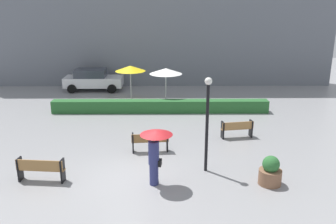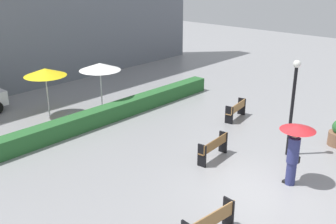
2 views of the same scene
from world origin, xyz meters
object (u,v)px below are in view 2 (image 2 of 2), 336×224
(bench_near_left, at_px, (210,223))
(lamp_post, at_px, (293,98))
(bench_mid_center, at_px, (214,147))
(pedestrian_with_umbrella, at_px, (295,144))
(patio_umbrella_white, at_px, (100,67))
(bench_far_right, at_px, (236,109))
(patio_umbrella_yellow, at_px, (45,72))

(bench_near_left, bearing_deg, lamp_post, 7.89)
(bench_mid_center, bearing_deg, pedestrian_with_umbrella, -84.16)
(pedestrian_with_umbrella, relative_size, patio_umbrella_white, 0.87)
(pedestrian_with_umbrella, height_order, patio_umbrella_white, patio_umbrella_white)
(bench_far_right, relative_size, patio_umbrella_white, 0.66)
(bench_near_left, height_order, bench_mid_center, bench_near_left)
(pedestrian_with_umbrella, bearing_deg, patio_umbrella_yellow, 99.37)
(bench_near_left, xyz_separation_m, lamp_post, (6.07, 0.84, 1.75))
(pedestrian_with_umbrella, distance_m, lamp_post, 2.37)
(bench_near_left, height_order, patio_umbrella_white, patio_umbrella_white)
(patio_umbrella_white, bearing_deg, bench_far_right, -59.01)
(bench_mid_center, xyz_separation_m, patio_umbrella_white, (0.70, 7.36, 1.68))
(bench_mid_center, xyz_separation_m, patio_umbrella_yellow, (-1.59, 8.51, 1.65))
(patio_umbrella_white, bearing_deg, patio_umbrella_yellow, 153.40)
(bench_mid_center, bearing_deg, patio_umbrella_yellow, 100.58)
(patio_umbrella_yellow, bearing_deg, bench_far_right, -50.13)
(pedestrian_with_umbrella, xyz_separation_m, patio_umbrella_white, (0.40, 10.30, 0.78))
(bench_far_right, distance_m, patio_umbrella_yellow, 9.03)
(bench_mid_center, xyz_separation_m, lamp_post, (2.22, -1.84, 1.76))
(pedestrian_with_umbrella, bearing_deg, bench_near_left, 176.48)
(bench_mid_center, relative_size, patio_umbrella_yellow, 0.69)
(bench_far_right, bearing_deg, patio_umbrella_white, 120.99)
(patio_umbrella_yellow, relative_size, patio_umbrella_white, 0.99)
(bench_near_left, xyz_separation_m, pedestrian_with_umbrella, (4.15, -0.26, 0.90))
(patio_umbrella_white, bearing_deg, bench_mid_center, -95.42)
(patio_umbrella_yellow, bearing_deg, patio_umbrella_white, -26.60)
(patio_umbrella_white, bearing_deg, lamp_post, -80.63)
(bench_far_right, bearing_deg, bench_near_left, -151.15)
(bench_far_right, relative_size, bench_mid_center, 0.97)
(lamp_post, distance_m, patio_umbrella_yellow, 11.03)
(bench_near_left, distance_m, pedestrian_with_umbrella, 4.26)
(pedestrian_with_umbrella, distance_m, patio_umbrella_white, 10.34)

